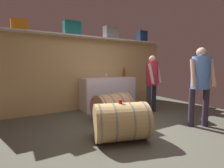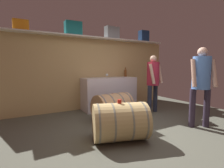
# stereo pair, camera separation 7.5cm
# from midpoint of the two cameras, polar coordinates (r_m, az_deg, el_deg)

# --- Properties ---
(ground_plane) EXTENTS (6.42, 7.86, 0.02)m
(ground_plane) POSITION_cam_midpoint_polar(r_m,az_deg,el_deg) (3.76, 4.81, -13.56)
(ground_plane) COLOR #515246
(back_wall_panel) EXTENTS (5.22, 0.10, 2.03)m
(back_wall_panel) POSITION_cam_midpoint_polar(r_m,az_deg,el_deg) (5.09, -6.20, 3.34)
(back_wall_panel) COLOR tan
(back_wall_panel) RESTS_ON ground
(high_shelf_board) EXTENTS (4.81, 0.40, 0.03)m
(high_shelf_board) POSITION_cam_midpoint_polar(r_m,az_deg,el_deg) (5.01, -5.64, 15.15)
(high_shelf_board) COLOR silver
(high_shelf_board) RESTS_ON back_wall_panel
(toolcase_orange) EXTENTS (0.34, 0.23, 0.24)m
(toolcase_orange) POSITION_cam_midpoint_polar(r_m,az_deg,el_deg) (4.62, -27.91, 17.02)
(toolcase_orange) COLOR orange
(toolcase_orange) RESTS_ON high_shelf_board
(toolcase_teal) EXTENTS (0.44, 0.25, 0.36)m
(toolcase_teal) POSITION_cam_midpoint_polar(r_m,az_deg,el_deg) (4.84, -12.45, 17.71)
(toolcase_teal) COLOR #17797E
(toolcase_teal) RESTS_ON high_shelf_board
(toolcase_grey) EXTENTS (0.43, 0.24, 0.35)m
(toolcase_grey) POSITION_cam_midpoint_polar(r_m,az_deg,el_deg) (5.30, 0.39, 16.78)
(toolcase_grey) COLOR gray
(toolcase_grey) RESTS_ON high_shelf_board
(toolcase_navy) EXTENTS (0.31, 0.22, 0.36)m
(toolcase_navy) POSITION_cam_midpoint_polar(r_m,az_deg,el_deg) (5.99, 10.95, 15.44)
(toolcase_navy) COLOR navy
(toolcase_navy) RESTS_ON high_shelf_board
(work_cabinet) EXTENTS (1.58, 0.58, 0.92)m
(work_cabinet) POSITION_cam_midpoint_polar(r_m,az_deg,el_deg) (5.00, -0.51, -3.09)
(work_cabinet) COLOR white
(work_cabinet) RESTS_ON ground
(wine_bottle_amber) EXTENTS (0.08, 0.08, 0.29)m
(wine_bottle_amber) POSITION_cam_midpoint_polar(r_m,az_deg,el_deg) (5.46, 4.95, 3.85)
(wine_bottle_amber) COLOR brown
(wine_bottle_amber) RESTS_ON work_cabinet
(wine_glass) EXTENTS (0.08, 0.08, 0.13)m
(wine_glass) POSITION_cam_midpoint_polar(r_m,az_deg,el_deg) (4.67, -1.24, 2.98)
(wine_glass) COLOR white
(wine_glass) RESTS_ON work_cabinet
(wine_barrel_near) EXTENTS (1.04, 0.87, 0.65)m
(wine_barrel_near) POSITION_cam_midpoint_polar(r_m,az_deg,el_deg) (2.91, 3.51, -12.52)
(wine_barrel_near) COLOR tan
(wine_barrel_near) RESTS_ON ground
(wine_barrel_far) EXTENTS (0.89, 0.71, 0.63)m
(wine_barrel_far) POSITION_cam_midpoint_polar(r_m,az_deg,el_deg) (3.96, 0.70, -7.64)
(wine_barrel_far) COLOR tan
(wine_barrel_far) RESTS_ON ground
(tasting_cup) EXTENTS (0.07, 0.07, 0.06)m
(tasting_cup) POSITION_cam_midpoint_polar(r_m,az_deg,el_deg) (2.81, 3.29, -5.82)
(tasting_cup) COLOR red
(tasting_cup) RESTS_ON wine_barrel_near
(winemaker_pouring) EXTENTS (0.48, 0.40, 1.53)m
(winemaker_pouring) POSITION_cam_midpoint_polar(r_m,az_deg,el_deg) (4.66, 14.09, 2.01)
(winemaker_pouring) COLOR #262C3D
(winemaker_pouring) RESTS_ON ground
(visitor_tasting) EXTENTS (0.52, 0.48, 1.62)m
(visitor_tasting) POSITION_cam_midpoint_polar(r_m,az_deg,el_deg) (3.87, 28.24, 1.55)
(visitor_tasting) COLOR #34293B
(visitor_tasting) RESTS_ON ground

